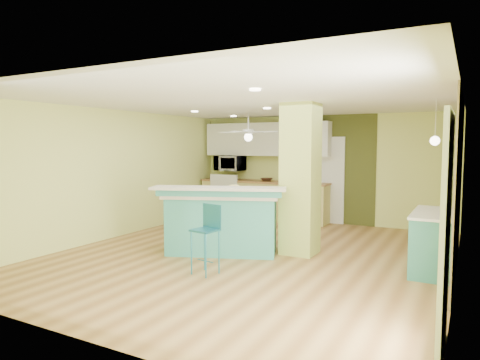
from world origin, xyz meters
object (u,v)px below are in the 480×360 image
peninsula (222,221)px  side_counter (433,241)px  bar_stool (208,227)px  canister (234,190)px  fruit_bowl (267,180)px

peninsula → side_counter: size_ratio=1.72×
bar_stool → canister: 1.27m
bar_stool → canister: (-0.24, 1.18, 0.42)m
bar_stool → peninsula: bearing=120.6°
side_counter → canister: bearing=-171.5°
bar_stool → side_counter: size_ratio=0.74×
canister → peninsula: bearing=-166.6°
side_counter → bar_stool: bearing=-149.8°
side_counter → peninsula: bearing=-171.2°
bar_stool → fruit_bowl: fruit_bowl is taller
peninsula → fruit_bowl: (-0.67, 3.21, 0.44)m
peninsula → side_counter: peninsula is taller
fruit_bowl → canister: size_ratio=1.77×
bar_stool → canister: bearing=110.8°
bar_stool → canister: size_ratio=5.87×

